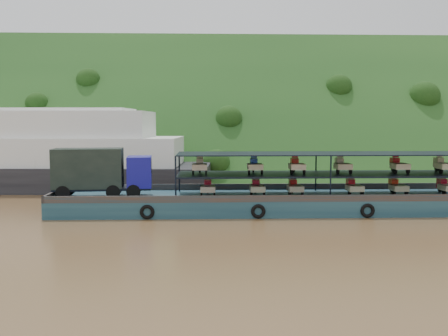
{
  "coord_description": "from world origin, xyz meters",
  "views": [
    {
      "loc": [
        -3.47,
        -37.95,
        6.98
      ],
      "look_at": [
        -2.0,
        3.0,
        3.2
      ],
      "focal_mm": 40.0,
      "sensor_mm": 36.0,
      "label": 1
    }
  ],
  "objects": [
    {
      "name": "ground",
      "position": [
        0.0,
        0.0,
        0.0
      ],
      "size": [
        160.0,
        160.0,
        0.0
      ],
      "primitive_type": "plane",
      "color": "brown",
      "rests_on": "ground"
    },
    {
      "name": "hillside",
      "position": [
        0.0,
        36.0,
        0.0
      ],
      "size": [
        140.0,
        39.6,
        39.6
      ],
      "primitive_type": "cube",
      "rotation": [
        0.79,
        0.0,
        0.0
      ],
      "color": "#173B15",
      "rests_on": "ground"
    },
    {
      "name": "cargo_barge",
      "position": [
        0.6,
        0.98,
        1.24
      ],
      "size": [
        35.0,
        7.18,
        4.97
      ],
      "color": "#133345",
      "rests_on": "ground"
    },
    {
      "name": "passenger_ferry",
      "position": [
        -23.88,
        15.51,
        3.64
      ],
      "size": [
        42.01,
        12.73,
        8.4
      ],
      "rotation": [
        0.0,
        0.0,
        -0.06
      ],
      "color": "black",
      "rests_on": "ground"
    }
  ]
}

